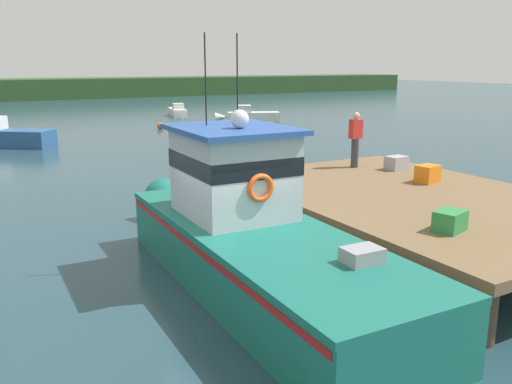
# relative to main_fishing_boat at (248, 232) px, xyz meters

# --- Properties ---
(ground_plane) EXTENTS (200.00, 200.00, 0.00)m
(ground_plane) POSITION_rel_main_fishing_boat_xyz_m (-0.21, 0.18, -1.01)
(ground_plane) COLOR #23424C
(dock) EXTENTS (6.00, 9.00, 1.20)m
(dock) POSITION_rel_main_fishing_boat_xyz_m (4.59, 0.18, 0.07)
(dock) COLOR #4C3D2D
(dock) RESTS_ON ground
(main_fishing_boat) EXTENTS (2.72, 9.84, 4.80)m
(main_fishing_boat) POSITION_rel_main_fishing_boat_xyz_m (0.00, 0.00, 0.00)
(main_fishing_boat) COLOR #196B5B
(main_fishing_boat) RESTS_ON ground
(crate_single_far) EXTENTS (0.64, 0.50, 0.39)m
(crate_single_far) POSITION_rel_main_fishing_boat_xyz_m (6.34, 2.60, 0.39)
(crate_single_far) COLOR #9E9EA3
(crate_single_far) RESTS_ON dock
(crate_stack_near_edge) EXTENTS (0.70, 0.59, 0.38)m
(crate_stack_near_edge) POSITION_rel_main_fishing_boat_xyz_m (3.00, -2.27, 0.38)
(crate_stack_near_edge) COLOR #2D8442
(crate_stack_near_edge) RESTS_ON dock
(crate_single_by_cleat) EXTENTS (0.68, 0.56, 0.45)m
(crate_single_by_cleat) POSITION_rel_main_fishing_boat_xyz_m (5.81, 0.91, 0.42)
(crate_single_by_cleat) COLOR orange
(crate_single_by_cleat) RESTS_ON dock
(deckhand_by_the_boat) EXTENTS (0.36, 0.22, 1.63)m
(deckhand_by_the_boat) POSITION_rel_main_fishing_boat_xyz_m (5.51, 3.48, 1.05)
(deckhand_by_the_boat) COLOR #383842
(deckhand_by_the_boat) RESTS_ON dock
(moored_boat_near_channel) EXTENTS (4.74, 2.75, 1.21)m
(moored_boat_near_channel) POSITION_rel_main_fishing_boat_xyz_m (14.45, 26.38, -0.59)
(moored_boat_near_channel) COLOR silver
(moored_boat_near_channel) RESTS_ON ground
(moored_boat_mid_harbor) EXTENTS (1.74, 4.28, 1.07)m
(moored_boat_mid_harbor) POSITION_rel_main_fishing_boat_xyz_m (11.31, 32.75, -0.64)
(moored_boat_mid_harbor) COLOR white
(moored_boat_mid_harbor) RESTS_ON ground
(moored_boat_off_the_point) EXTENTS (1.64, 5.55, 1.40)m
(moored_boat_off_the_point) POSITION_rel_main_fishing_boat_xyz_m (8.27, 14.47, -0.53)
(moored_boat_off_the_point) COLOR red
(moored_boat_off_the_point) RESTS_ON ground
(mooring_buoy_outer) EXTENTS (0.42, 0.42, 0.42)m
(mooring_buoy_outer) POSITION_rel_main_fishing_boat_xyz_m (6.90, 10.72, -0.80)
(mooring_buoy_outer) COLOR silver
(mooring_buoy_outer) RESTS_ON ground
(mooring_buoy_spare_mooring) EXTENTS (0.43, 0.43, 0.43)m
(mooring_buoy_spare_mooring) POSITION_rel_main_fishing_boat_xyz_m (7.08, 25.07, -0.79)
(mooring_buoy_spare_mooring) COLOR #EA5B19
(mooring_buoy_spare_mooring) RESTS_ON ground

